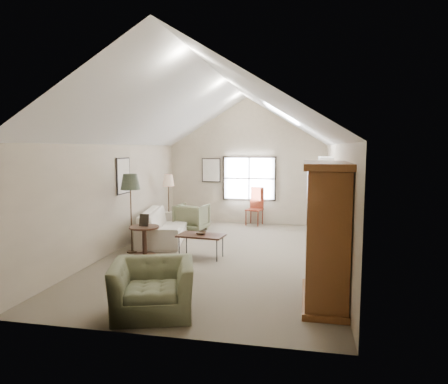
% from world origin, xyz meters
% --- Properties ---
extents(room_shell, '(5.01, 8.01, 4.00)m').
position_xyz_m(room_shell, '(0.00, 0.00, 3.21)').
color(room_shell, '#6D614E').
rests_on(room_shell, ground).
extents(window, '(1.72, 0.08, 1.42)m').
position_xyz_m(window, '(0.10, 3.96, 1.45)').
color(window, black).
rests_on(window, room_shell).
extents(skylight, '(0.80, 1.20, 0.52)m').
position_xyz_m(skylight, '(1.30, 0.90, 3.22)').
color(skylight, white).
rests_on(skylight, room_shell).
extents(wall_art, '(1.97, 3.71, 0.88)m').
position_xyz_m(wall_art, '(-1.88, 1.94, 1.73)').
color(wall_art, black).
rests_on(wall_art, room_shell).
extents(armoire, '(0.60, 1.50, 2.20)m').
position_xyz_m(armoire, '(2.18, -2.40, 1.10)').
color(armoire, brown).
rests_on(armoire, ground).
extents(tv_alcove, '(0.32, 1.30, 2.10)m').
position_xyz_m(tv_alcove, '(2.34, 1.60, 1.15)').
color(tv_alcove, white).
rests_on(tv_alcove, ground).
extents(media_console, '(0.34, 1.18, 0.60)m').
position_xyz_m(media_console, '(2.32, 1.60, 0.30)').
color(media_console, '#382316').
rests_on(media_console, ground).
extents(tv_panel, '(0.05, 0.90, 0.55)m').
position_xyz_m(tv_panel, '(2.32, 1.60, 0.92)').
color(tv_panel, black).
rests_on(tv_panel, media_console).
extents(sofa, '(1.54, 2.83, 0.78)m').
position_xyz_m(sofa, '(-1.77, 1.22, 0.39)').
color(sofa, beige).
rests_on(sofa, ground).
extents(armchair_near, '(1.43, 1.33, 0.76)m').
position_xyz_m(armchair_near, '(-0.31, -3.32, 0.38)').
color(armchair_near, '#6A6A4A').
rests_on(armchair_near, ground).
extents(armchair_far, '(0.96, 0.98, 0.79)m').
position_xyz_m(armchair_far, '(-1.38, 2.44, 0.40)').
color(armchair_far, '#5D5D41').
rests_on(armchair_far, ground).
extents(coffee_table, '(1.06, 0.66, 0.52)m').
position_xyz_m(coffee_table, '(-0.38, -0.28, 0.26)').
color(coffee_table, '#341D15').
rests_on(coffee_table, ground).
extents(bowl, '(0.27, 0.27, 0.06)m').
position_xyz_m(bowl, '(-0.38, -0.28, 0.55)').
color(bowl, '#3C2D18').
rests_on(bowl, coffee_table).
extents(side_table, '(0.79, 0.79, 0.67)m').
position_xyz_m(side_table, '(-1.67, -0.38, 0.34)').
color(side_table, '#362116').
rests_on(side_table, ground).
extents(side_chair, '(0.56, 0.56, 1.19)m').
position_xyz_m(side_chair, '(0.31, 3.70, 0.59)').
color(side_chair, maroon).
rests_on(side_chair, ground).
extents(tripod_lamp, '(0.71, 0.71, 1.89)m').
position_xyz_m(tripod_lamp, '(2.20, 3.37, 0.95)').
color(tripod_lamp, silver).
rests_on(tripod_lamp, ground).
extents(dark_lamp, '(0.52, 0.52, 1.87)m').
position_xyz_m(dark_lamp, '(-2.07, -0.18, 0.93)').
color(dark_lamp, '#282F21').
rests_on(dark_lamp, ground).
extents(tan_lamp, '(0.39, 0.39, 1.68)m').
position_xyz_m(tan_lamp, '(-2.07, 2.42, 0.84)').
color(tan_lamp, tan).
rests_on(tan_lamp, ground).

